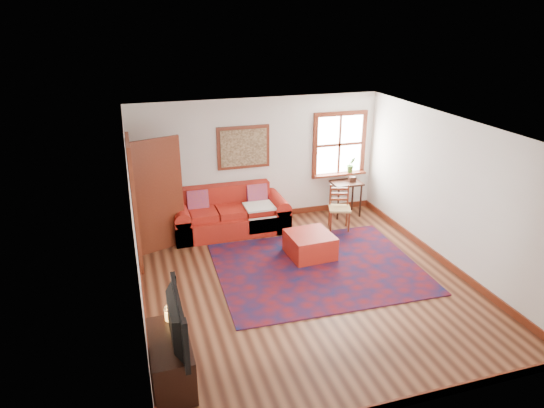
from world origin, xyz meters
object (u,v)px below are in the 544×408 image
object	(u,v)px
red_ottoman	(310,245)
media_cabinet	(171,360)
ladder_back_chair	(339,206)
red_leather_sofa	(230,217)
side_table	(346,188)

from	to	relation	value
red_ottoman	media_cabinet	distance (m)	3.59
ladder_back_chair	media_cabinet	xyz separation A→B (m)	(-3.64, -3.37, -0.19)
red_ottoman	media_cabinet	bearing A→B (deg)	-140.84
red_leather_sofa	media_cabinet	distance (m)	4.19
red_ottoman	side_table	xyz separation A→B (m)	(1.40, 1.54, 0.39)
red_leather_sofa	side_table	bearing A→B (deg)	1.62
ladder_back_chair	media_cabinet	distance (m)	4.96
red_leather_sofa	red_ottoman	size ratio (longest dim) A/B	2.97
red_leather_sofa	ladder_back_chair	bearing A→B (deg)	-13.98
media_cabinet	red_ottoman	bearing A→B (deg)	42.28
red_ottoman	media_cabinet	xyz separation A→B (m)	(-2.66, -2.42, 0.07)
red_leather_sofa	ladder_back_chair	world-z (taller)	ladder_back_chair
side_table	red_ottoman	bearing A→B (deg)	-132.23
media_cabinet	ladder_back_chair	bearing A→B (deg)	42.79
ladder_back_chair	side_table	bearing A→B (deg)	54.75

